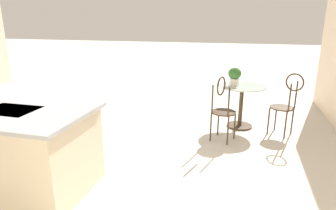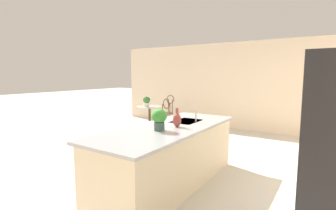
# 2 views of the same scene
# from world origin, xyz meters

# --- Properties ---
(ground_plane) EXTENTS (40.00, 40.00, 0.00)m
(ground_plane) POSITION_xyz_m (0.00, 0.00, 0.00)
(ground_plane) COLOR beige
(bistro_table) EXTENTS (0.80, 0.80, 0.74)m
(bistro_table) POSITION_xyz_m (-2.59, -1.75, 0.45)
(bistro_table) COLOR #3D2D1E
(bistro_table) RESTS_ON ground
(chair_near_window) EXTENTS (0.48, 0.52, 1.04)m
(chair_near_window) POSITION_xyz_m (-2.33, -1.02, 0.57)
(chair_near_window) COLOR #3D2D1E
(chair_near_window) RESTS_ON ground
(chair_by_island) EXTENTS (0.52, 0.51, 1.04)m
(chair_by_island) POSITION_xyz_m (-3.29, -1.54, 0.57)
(chair_by_island) COLOR #3D2D1E
(chair_by_island) RESTS_ON ground
(potted_plant_on_table) EXTENTS (0.22, 0.22, 0.31)m
(potted_plant_on_table) POSITION_xyz_m (-2.45, -1.75, 0.92)
(potted_plant_on_table) COLOR beige
(potted_plant_on_table) RESTS_ON bistro_table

